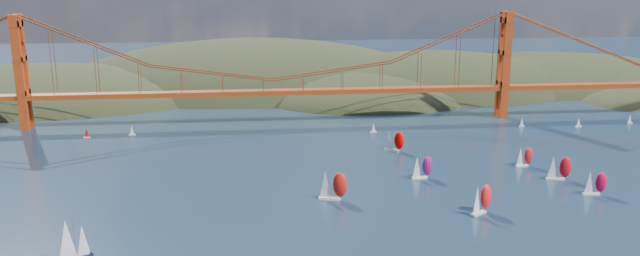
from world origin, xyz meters
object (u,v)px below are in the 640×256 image
object	(u,v)px
racer_rwb	(422,167)
racer_2	(595,183)
racer_5	(394,140)
racer_1	(481,199)
sloop_navy	(72,241)
racer_0	(332,185)
racer_4	(559,167)
racer_3	(524,157)

from	to	relation	value
racer_rwb	racer_2	bearing A→B (deg)	-34.36
racer_5	racer_1	bearing A→B (deg)	-54.09
racer_5	racer_2	bearing A→B (deg)	-20.43
racer_5	sloop_navy	bearing A→B (deg)	-110.67
racer_0	racer_5	xyz separation A→B (m)	(33.84, 56.36, -0.55)
sloop_navy	racer_5	world-z (taller)	sloop_navy
sloop_navy	racer_2	xyz separation A→B (m)	(161.79, 32.90, -1.49)
racer_0	racer_1	distance (m)	47.77
racer_1	racer_4	world-z (taller)	racer_1
sloop_navy	racer_2	world-z (taller)	sloop_navy
racer_3	racer_5	bearing A→B (deg)	137.01
racer_3	racer_0	bearing A→B (deg)	-171.69
racer_0	racer_1	xyz separation A→B (m)	(44.39, -17.66, -0.30)
racer_2	racer_3	size ratio (longest dim) A/B	1.05
racer_3	racer_5	world-z (taller)	racer_5
racer_5	racer_rwb	bearing A→B (deg)	-59.56
racer_1	racer_5	world-z (taller)	racer_1
racer_4	racer_rwb	bearing A→B (deg)	-179.15
racer_1	racer_4	size ratio (longest dim) A/B	1.03
racer_0	racer_4	bearing A→B (deg)	21.26
racer_2	racer_5	xyz separation A→B (m)	(-55.04, 61.64, 0.36)
racer_0	racer_1	world-z (taller)	racer_0
racer_0	racer_5	world-z (taller)	racer_0
racer_2	racer_rwb	bearing A→B (deg)	158.50
racer_1	racer_rwb	xyz separation A→B (m)	(-8.81, 36.25, -0.41)
racer_4	racer_0	bearing A→B (deg)	-163.13
racer_4	racer_5	distance (m)	67.71
sloop_navy	racer_5	xyz separation A→B (m)	(106.76, 94.54, -1.13)
racer_0	racer_4	size ratio (longest dim) A/B	1.09
sloop_navy	racer_1	bearing A→B (deg)	-22.40
sloop_navy	racer_1	xyz separation A→B (m)	(117.30, 20.53, -0.87)
racer_3	racer_rwb	size ratio (longest dim) A/B	0.91
racer_1	racer_3	distance (m)	57.93
racer_4	sloop_navy	bearing A→B (deg)	-153.34
racer_3	racer_4	bearing A→B (deg)	-84.42
sloop_navy	racer_2	size ratio (longest dim) A/B	1.45
racer_3	racer_1	bearing A→B (deg)	-138.51
racer_1	racer_4	xyz separation A→B (m)	(40.12, 29.10, -0.15)
sloop_navy	racer_3	bearing A→B (deg)	-8.61
sloop_navy	racer_rwb	world-z (taller)	sloop_navy
racer_4	racer_rwb	distance (m)	49.45
sloop_navy	racer_3	distance (m)	166.15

